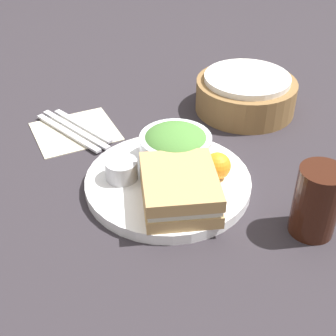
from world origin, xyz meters
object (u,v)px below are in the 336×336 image
(dressing_cup, at_px, (122,170))
(knife, at_px, (75,129))
(salad_bowl, at_px, (175,146))
(spoon, at_px, (82,126))
(plate, at_px, (168,182))
(fork, at_px, (68,133))
(sandwich, at_px, (180,189))
(drink_glass, at_px, (317,202))
(bread_basket, at_px, (246,94))

(dressing_cup, height_order, knife, dressing_cup)
(dressing_cup, bearing_deg, salad_bowl, 93.03)
(salad_bowl, relative_size, dressing_cup, 2.30)
(spoon, bearing_deg, plate, 175.95)
(knife, bearing_deg, fork, 90.00)
(sandwich, bearing_deg, spoon, -168.17)
(spoon, bearing_deg, fork, 90.00)
(sandwich, bearing_deg, drink_glass, 52.12)
(sandwich, distance_m, knife, 0.31)
(sandwich, distance_m, spoon, 0.32)
(plate, bearing_deg, dressing_cup, -115.38)
(plate, bearing_deg, spoon, -163.00)
(drink_glass, relative_size, bread_basket, 0.53)
(plate, xyz_separation_m, drink_glass, (0.19, 0.15, 0.05))
(dressing_cup, relative_size, knife, 0.27)
(dressing_cup, distance_m, bread_basket, 0.36)
(drink_glass, bearing_deg, sandwich, -127.88)
(drink_glass, bearing_deg, knife, -150.51)
(dressing_cup, height_order, bread_basket, bread_basket)
(plate, relative_size, knife, 1.37)
(salad_bowl, relative_size, drink_glass, 1.11)
(plate, distance_m, spoon, 0.25)
(plate, relative_size, salad_bowl, 2.24)
(spoon, bearing_deg, dressing_cup, 160.46)
(fork, bearing_deg, knife, -90.00)
(sandwich, relative_size, salad_bowl, 1.34)
(plate, bearing_deg, knife, -158.94)
(fork, relative_size, knife, 0.95)
(sandwich, relative_size, drink_glass, 1.49)
(sandwich, height_order, fork, sandwich)
(salad_bowl, bearing_deg, bread_basket, 120.05)
(fork, relative_size, spoon, 1.11)
(sandwich, xyz_separation_m, dressing_cup, (-0.10, -0.06, -0.01))
(salad_bowl, height_order, dressing_cup, salad_bowl)
(sandwich, xyz_separation_m, bread_basket, (-0.23, 0.27, -0.01))
(bread_basket, relative_size, knife, 1.04)
(salad_bowl, bearing_deg, drink_glass, 27.35)
(fork, xyz_separation_m, spoon, (-0.01, 0.03, 0.00))
(sandwich, distance_m, bread_basket, 0.36)
(plate, bearing_deg, drink_glass, 38.52)
(plate, height_order, bread_basket, bread_basket)
(fork, bearing_deg, dressing_cup, 170.15)
(sandwich, xyz_separation_m, fork, (-0.29, -0.10, -0.04))
(plate, distance_m, sandwich, 0.07)
(knife, bearing_deg, dressing_cup, 165.20)
(sandwich, relative_size, bread_basket, 0.79)
(drink_glass, distance_m, spoon, 0.49)
(sandwich, distance_m, salad_bowl, 0.11)
(salad_bowl, xyz_separation_m, dressing_cup, (0.01, -0.10, -0.02))
(plate, xyz_separation_m, fork, (-0.23, -0.11, -0.00))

